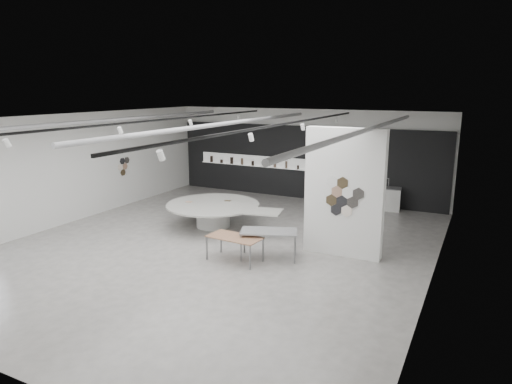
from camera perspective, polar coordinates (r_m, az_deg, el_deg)
The scene contains 7 objects.
room at distance 13.35m, azimuth -5.22°, elevation 1.74°, with size 12.02×14.02×3.82m.
back_wall_display at distance 19.57m, azimuth 5.70°, elevation 3.67°, with size 11.80×0.27×3.10m.
partition_column at distance 12.86m, azimuth 10.95°, elevation -0.11°, with size 2.20×0.38×3.60m.
display_island at distance 15.60m, azimuth -5.18°, elevation -2.48°, with size 4.46×3.73×0.81m.
sample_table_wood at distance 12.47m, azimuth -2.69°, elevation -5.82°, with size 1.53×0.86×0.69m.
sample_table_stone at distance 12.64m, azimuth 1.62°, elevation -5.15°, with size 1.72×1.27×0.80m.
kitchen_counter at distance 18.43m, azimuth 15.21°, elevation -0.76°, with size 1.64×0.82×1.24m.
Camera 1 is at (6.90, -11.09, 4.62)m, focal length 32.00 mm.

